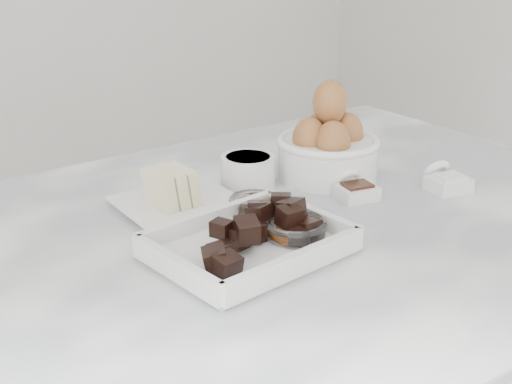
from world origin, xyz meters
TOP-DOWN VIEW (x-y plane):
  - marble_slab at (0.00, 0.00)m, footprint 1.20×0.80m
  - chocolate_dish at (-0.06, -0.06)m, footprint 0.25×0.20m
  - butter_plate at (-0.05, 0.11)m, footprint 0.17×0.17m
  - sugar_ramekin at (0.08, 0.14)m, footprint 0.09×0.09m
  - egg_bowl at (0.21, 0.10)m, footprint 0.17×0.17m
  - honey_bowl at (0.02, 0.03)m, footprint 0.07×0.07m
  - zest_bowl at (0.01, -0.07)m, footprint 0.08×0.08m
  - vanilla_spoon at (0.19, 0.01)m, footprint 0.07×0.08m
  - salt_spoon at (0.32, -0.05)m, footprint 0.07×0.08m

SIDE VIEW (x-z plane):
  - marble_slab at x=0.00m, z-range 0.90..0.94m
  - vanilla_spoon at x=0.19m, z-range 0.93..0.98m
  - salt_spoon at x=0.32m, z-range 0.93..0.98m
  - honey_bowl at x=0.02m, z-range 0.94..0.97m
  - zest_bowl at x=0.01m, z-range 0.94..0.98m
  - butter_plate at x=-0.05m, z-range 0.93..1.00m
  - chocolate_dish at x=-0.06m, z-range 0.93..1.00m
  - sugar_ramekin at x=0.08m, z-range 0.94..0.99m
  - egg_bowl at x=0.21m, z-range 0.91..1.07m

